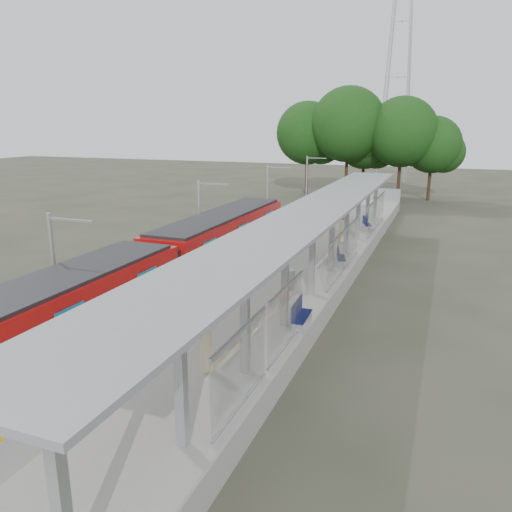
{
  "coord_description": "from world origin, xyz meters",
  "views": [
    {
      "loc": [
        7.48,
        -7.26,
        8.61
      ],
      "look_at": [
        -1.05,
        14.83,
        2.3
      ],
      "focal_mm": 35.0,
      "sensor_mm": 36.0,
      "label": 1
    }
  ],
  "objects": [
    {
      "name": "train",
      "position": [
        -4.5,
        11.21,
        2.05
      ],
      "size": [
        2.74,
        27.6,
        3.62
      ],
      "color": "black",
      "rests_on": "ground"
    },
    {
      "name": "bench_near",
      "position": [
        2.61,
        10.0,
        1.57
      ],
      "size": [
        0.55,
        1.6,
        1.08
      ],
      "rotation": [
        0.0,
        0.0,
        0.04
      ],
      "color": "#0F164D",
      "rests_on": "platform"
    },
    {
      "name": "trackbed",
      "position": [
        -4.5,
        20.0,
        0.12
      ],
      "size": [
        3.0,
        70.0,
        0.24
      ],
      "primitive_type": "cube",
      "color": "#59544C",
      "rests_on": "ground"
    },
    {
      "name": "catenary_masts",
      "position": [
        -6.22,
        19.0,
        2.91
      ],
      "size": [
        2.08,
        48.16,
        5.4
      ],
      "color": "#9EA0A5",
      "rests_on": "ground"
    },
    {
      "name": "canopy",
      "position": [
        1.61,
        16.19,
        4.2
      ],
      "size": [
        3.27,
        38.0,
        3.66
      ],
      "color": "#9EA0A5",
      "rests_on": "platform"
    },
    {
      "name": "pylon",
      "position": [
        -1.0,
        73.0,
        19.0
      ],
      "size": [
        8.0,
        4.0,
        38.0
      ],
      "primitive_type": null,
      "color": "#9EA0A5",
      "rests_on": "ground"
    },
    {
      "name": "tree_cluster",
      "position": [
        -2.27,
        52.63,
        7.56
      ],
      "size": [
        21.44,
        9.79,
        12.8
      ],
      "color": "#382316",
      "rests_on": "ground"
    },
    {
      "name": "bench_far",
      "position": [
        2.05,
        29.3,
        1.52
      ],
      "size": [
        0.91,
        1.5,
        0.98
      ],
      "rotation": [
        0.0,
        0.0,
        0.34
      ],
      "color": "#0F164D",
      "rests_on": "platform"
    },
    {
      "name": "end_fence",
      "position": [
        0.0,
        44.95,
        1.6
      ],
      "size": [
        6.0,
        0.1,
        1.2
      ],
      "primitive_type": "cube",
      "color": "#9EA0A5",
      "rests_on": "platform"
    },
    {
      "name": "platform",
      "position": [
        0.0,
        20.0,
        0.5
      ],
      "size": [
        6.0,
        50.0,
        1.0
      ],
      "primitive_type": "cube",
      "color": "gray",
      "rests_on": "ground"
    },
    {
      "name": "info_pillar_near",
      "position": [
        0.83,
        5.61,
        1.73
      ],
      "size": [
        0.38,
        0.38,
        1.69
      ],
      "rotation": [
        0.0,
        0.0,
        -0.36
      ],
      "color": "beige",
      "rests_on": "platform"
    },
    {
      "name": "tactile_strip",
      "position": [
        -2.55,
        20.0,
        1.01
      ],
      "size": [
        0.6,
        50.0,
        0.02
      ],
      "primitive_type": "cube",
      "color": "gold",
      "rests_on": "platform"
    },
    {
      "name": "info_pillar_far",
      "position": [
        1.12,
        24.8,
        1.77
      ],
      "size": [
        0.4,
        0.4,
        1.77
      ],
      "rotation": [
        0.0,
        0.0,
        -0.32
      ],
      "color": "beige",
      "rests_on": "platform"
    },
    {
      "name": "litter_bin",
      "position": [
        0.92,
        14.23,
        1.48
      ],
      "size": [
        0.62,
        0.62,
        0.96
      ],
      "primitive_type": "cylinder",
      "rotation": [
        0.0,
        0.0,
        0.41
      ],
      "color": "#9EA0A5",
      "rests_on": "platform"
    },
    {
      "name": "bench_mid",
      "position": [
        2.21,
        19.28,
        1.51
      ],
      "size": [
        0.79,
        1.48,
        0.97
      ],
      "rotation": [
        0.0,
        0.0,
        0.26
      ],
      "color": "#0F164D",
      "rests_on": "platform"
    }
  ]
}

